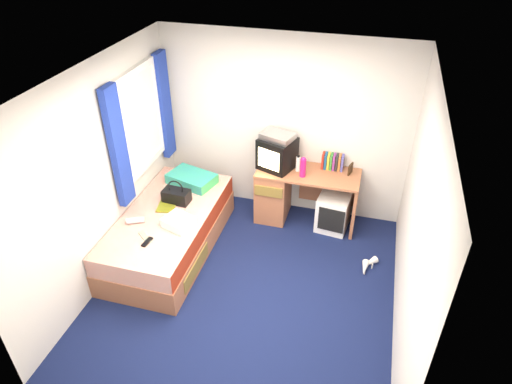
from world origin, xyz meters
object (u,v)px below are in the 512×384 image
(desk, at_px, (286,191))
(remote_control, at_px, (147,242))
(handbag, at_px, (176,196))
(water_bottle, at_px, (136,220))
(towel, at_px, (179,222))
(colour_swatch_fan, at_px, (145,237))
(picture_frame, at_px, (350,169))
(pink_water_bottle, at_px, (303,168))
(white_heels, at_px, (367,265))
(pillow, at_px, (192,179))
(magazine, at_px, (167,206))
(storage_cube, at_px, (333,212))
(aerosol_can, at_px, (298,164))
(vcr, at_px, (278,136))
(crt_tv, at_px, (277,153))
(bed, at_px, (169,231))

(desk, distance_m, remote_control, 2.00)
(handbag, relative_size, water_bottle, 1.68)
(towel, bearing_deg, colour_swatch_fan, -132.65)
(remote_control, bearing_deg, towel, 67.92)
(picture_frame, relative_size, pink_water_bottle, 0.59)
(colour_swatch_fan, bearing_deg, white_heels, 17.60)
(water_bottle, bearing_deg, pillow, 72.69)
(handbag, height_order, colour_swatch_fan, handbag)
(handbag, height_order, magazine, handbag)
(desk, height_order, storage_cube, desk)
(aerosol_can, height_order, magazine, aerosol_can)
(storage_cube, height_order, remote_control, remote_control)
(magazine, height_order, white_heels, magazine)
(pink_water_bottle, distance_m, white_heels, 1.39)
(pillow, height_order, aerosol_can, aerosol_can)
(pillow, distance_m, aerosol_can, 1.38)
(desk, distance_m, colour_swatch_fan, 1.98)
(vcr, relative_size, picture_frame, 2.78)
(storage_cube, height_order, crt_tv, crt_tv)
(vcr, bearing_deg, crt_tv, -91.96)
(aerosol_can, bearing_deg, picture_frame, 8.87)
(storage_cube, relative_size, picture_frame, 3.46)
(bed, xyz_separation_m, picture_frame, (2.01, 1.12, 0.55))
(bed, distance_m, storage_cube, 2.10)
(water_bottle, relative_size, colour_swatch_fan, 0.91)
(picture_frame, relative_size, aerosol_can, 0.71)
(crt_tv, bearing_deg, storage_cube, 14.11)
(pillow, bearing_deg, remote_control, -90.70)
(water_bottle, bearing_deg, pink_water_bottle, 34.58)
(handbag, bearing_deg, pink_water_bottle, 28.18)
(bed, xyz_separation_m, crt_tv, (1.09, 1.03, 0.69))
(pillow, distance_m, water_bottle, 1.01)
(crt_tv, xyz_separation_m, remote_control, (-1.06, -1.59, -0.40))
(crt_tv, bearing_deg, pink_water_bottle, 1.12)
(desk, bearing_deg, bed, -139.97)
(towel, height_order, magazine, towel)
(pink_water_bottle, relative_size, colour_swatch_fan, 1.08)
(storage_cube, bearing_deg, white_heels, -46.48)
(aerosol_can, bearing_deg, crt_tv, 178.01)
(storage_cube, bearing_deg, pillow, -165.68)
(bed, relative_size, vcr, 5.14)
(pink_water_bottle, distance_m, towel, 1.65)
(pillow, bearing_deg, picture_frame, 12.22)
(desk, distance_m, white_heels, 1.42)
(vcr, height_order, towel, vcr)
(bed, xyz_separation_m, storage_cube, (1.87, 0.95, -0.03))
(magazine, distance_m, water_bottle, 0.45)
(magazine, xyz_separation_m, water_bottle, (-0.20, -0.40, 0.03))
(handbag, distance_m, colour_swatch_fan, 0.74)
(handbag, bearing_deg, towel, -60.48)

